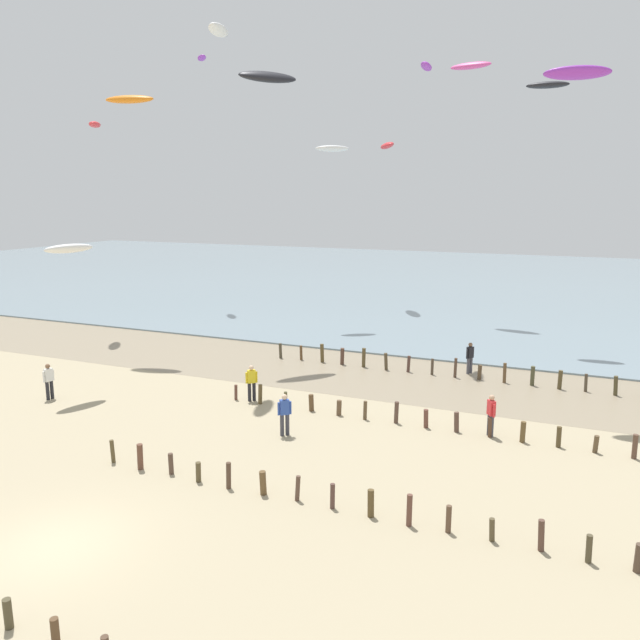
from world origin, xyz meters
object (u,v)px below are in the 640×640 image
Objects in this scene: kite_aloft_5 at (69,248)px; kite_aloft_10 at (129,99)px; person_right_flank at (252,382)px; kite_aloft_3 at (202,58)px; kite_aloft_0 at (332,149)px; person_trailing_behind at (49,380)px; person_nearest_camera at (285,413)px; kite_aloft_6 at (471,66)px; kite_aloft_8 at (218,30)px; kite_aloft_7 at (548,85)px; kite_aloft_4 at (577,73)px; kite_aloft_9 at (426,66)px; kite_aloft_1 at (387,146)px; person_mid_beach at (491,414)px; person_left_flank at (470,357)px; kite_aloft_11 at (95,125)px; kite_aloft_2 at (268,77)px.

kite_aloft_5 is 0.82× the size of kite_aloft_10.
kite_aloft_3 is (-16.90, 22.51, 19.67)m from person_right_flank.
person_trailing_behind is at bearing -137.04° from kite_aloft_0.
kite_aloft_6 is at bearing 87.07° from person_nearest_camera.
kite_aloft_5 is at bearing 124.74° from kite_aloft_8.
kite_aloft_7 is (14.21, -0.33, 3.31)m from kite_aloft_0.
kite_aloft_9 reaches higher than kite_aloft_4.
kite_aloft_1 is at bearing 77.96° from person_trailing_behind.
person_trailing_behind is 36.37m from kite_aloft_6.
kite_aloft_5 is 1.03× the size of kite_aloft_8.
person_mid_beach is 21.08m from kite_aloft_9.
person_trailing_behind is 0.73× the size of kite_aloft_8.
kite_aloft_10 is (-19.75, -2.39, 13.96)m from person_left_flank.
person_mid_beach is at bearing -74.68° from person_left_flank.
kite_aloft_9 is at bearing 116.36° from person_mid_beach.
person_nearest_camera is 0.58× the size of kite_aloft_10.
person_nearest_camera is at bearing -113.44° from person_left_flank.
kite_aloft_9 is (-3.86, 3.89, 15.67)m from person_left_flank.
person_nearest_camera is 19.18m from kite_aloft_8.
kite_aloft_4 is 23.98m from kite_aloft_5.
kite_aloft_9 is 0.69× the size of kite_aloft_10.
kite_aloft_3 is 0.93× the size of kite_aloft_11.
kite_aloft_0 is 1.01× the size of kite_aloft_5.
kite_aloft_4 is 1.24× the size of kite_aloft_11.
person_mid_beach is 0.55× the size of kite_aloft_6.
person_trailing_behind is (-12.19, -0.27, 0.00)m from person_nearest_camera.
kite_aloft_2 reaches higher than person_trailing_behind.
person_left_flank is 0.70× the size of kite_aloft_0.
kite_aloft_4 is 12.34m from kite_aloft_7.
person_trailing_behind is 0.50× the size of kite_aloft_2.
kite_aloft_7 reaches higher than kite_aloft_0.
kite_aloft_6 reaches higher than kite_aloft_4.
kite_aloft_0 is 1.17× the size of kite_aloft_3.
kite_aloft_10 is (-2.76, 8.27, 7.91)m from kite_aloft_5.
kite_aloft_3 reaches higher than person_nearest_camera.
person_trailing_behind is 18.76m from kite_aloft_8.
person_right_flank is 10.63m from kite_aloft_5.
kite_aloft_7 is at bearing 13.51° from kite_aloft_10.
kite_aloft_9 is 0.91× the size of kite_aloft_11.
kite_aloft_3 is (-25.39, 13.87, 19.67)m from person_left_flank.
kite_aloft_4 is at bearing -15.36° from kite_aloft_10.
kite_aloft_8 is at bearing 134.47° from person_nearest_camera.
kite_aloft_0 reaches higher than person_left_flank.
kite_aloft_7 is at bearing -60.91° from kite_aloft_8.
kite_aloft_0 is (-14.27, 18.20, 11.74)m from person_mid_beach.
kite_aloft_4 is at bearing 22.96° from person_trailing_behind.
kite_aloft_5 is at bearing 174.06° from person_nearest_camera.
kite_aloft_10 is (-2.40, 9.77, 13.96)m from person_trailing_behind.
kite_aloft_2 is at bearing -122.88° from kite_aloft_0.
person_trailing_behind is at bearing -158.28° from person_right_flank.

